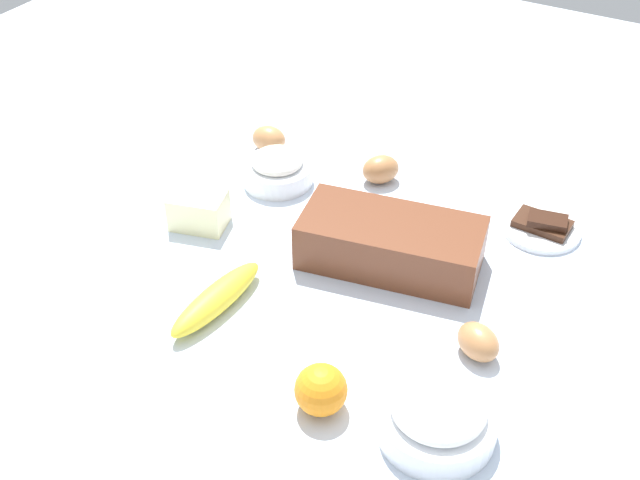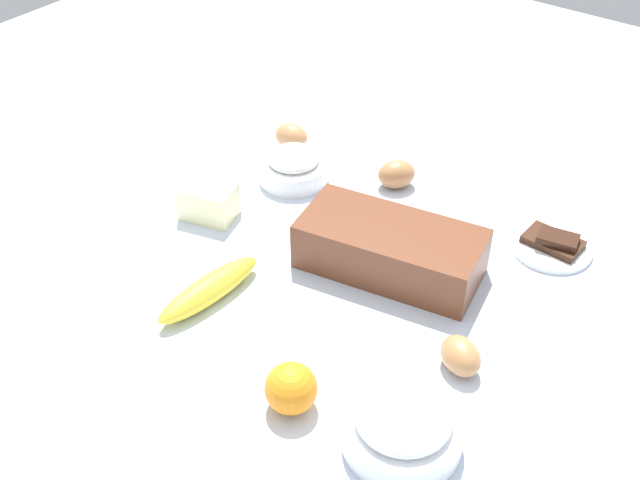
{
  "view_description": "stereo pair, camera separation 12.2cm",
  "coord_description": "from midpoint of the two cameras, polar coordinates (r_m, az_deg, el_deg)",
  "views": [
    {
      "loc": [
        0.47,
        -0.83,
        0.8
      ],
      "look_at": [
        0.0,
        0.0,
        0.04
      ],
      "focal_mm": 44.07,
      "sensor_mm": 36.0,
      "label": 1
    },
    {
      "loc": [
        0.58,
        -0.77,
        0.8
      ],
      "look_at": [
        0.0,
        0.0,
        0.04
      ],
      "focal_mm": 44.07,
      "sensor_mm": 36.0,
      "label": 2
    }
  ],
  "objects": [
    {
      "name": "sugar_bowl",
      "position": [
        0.99,
        4.97,
        -12.77
      ],
      "size": [
        0.15,
        0.15,
        0.07
      ],
      "color": "white",
      "rests_on": "ground_plane"
    },
    {
      "name": "butter_block",
      "position": [
        1.33,
        -11.43,
        2.04
      ],
      "size": [
        0.1,
        0.09,
        0.06
      ],
      "primitive_type": "cube",
      "rotation": [
        0.0,
        0.0,
        0.27
      ],
      "color": "#F4EDB2",
      "rests_on": "ground_plane"
    },
    {
      "name": "chocolate_plate",
      "position": [
        1.33,
        13.34,
        0.84
      ],
      "size": [
        0.13,
        0.13,
        0.03
      ],
      "color": "white",
      "rests_on": "ground_plane"
    },
    {
      "name": "banana",
      "position": [
        1.17,
        -10.52,
        -4.33
      ],
      "size": [
        0.06,
        0.19,
        0.04
      ],
      "primitive_type": "ellipsoid",
      "rotation": [
        0.0,
        0.0,
        1.48
      ],
      "color": "yellow",
      "rests_on": "ground_plane"
    },
    {
      "name": "ground_plane",
      "position": [
        1.26,
        -2.79,
        -1.9
      ],
      "size": [
        2.4,
        2.4,
        0.02
      ],
      "primitive_type": "cube",
      "color": "silver"
    },
    {
      "name": "egg_beside_bowl",
      "position": [
        1.41,
        1.95,
        5.07
      ],
      "size": [
        0.08,
        0.09,
        0.05
      ],
      "primitive_type": "ellipsoid",
      "rotation": [
        0.0,
        1.57,
        0.85
      ],
      "color": "#AD7546",
      "rests_on": "ground_plane"
    },
    {
      "name": "flour_bowl",
      "position": [
        1.41,
        -5.6,
        5.09
      ],
      "size": [
        0.13,
        0.13,
        0.06
      ],
      "color": "white",
      "rests_on": "ground_plane"
    },
    {
      "name": "egg_loose",
      "position": [
        1.51,
        -6.08,
        7.24
      ],
      "size": [
        0.07,
        0.06,
        0.05
      ],
      "primitive_type": "ellipsoid",
      "rotation": [
        0.0,
        1.57,
        3.27
      ],
      "color": "#BA7E4C",
      "rests_on": "ground_plane"
    },
    {
      "name": "egg_near_butter",
      "position": [
        1.09,
        8.28,
        -7.47
      ],
      "size": [
        0.08,
        0.07,
        0.05
      ],
      "primitive_type": "ellipsoid",
      "rotation": [
        0.0,
        1.57,
        2.65
      ],
      "color": "#B17848",
      "rests_on": "ground_plane"
    },
    {
      "name": "loaf_pan",
      "position": [
        1.22,
        2.31,
        -0.27
      ],
      "size": [
        0.3,
        0.18,
        0.08
      ],
      "rotation": [
        0.0,
        0.0,
        0.19
      ],
      "color": "brown",
      "rests_on": "ground_plane"
    },
    {
      "name": "orange_fruit",
      "position": [
        1.01,
        -3.46,
        -10.97
      ],
      "size": [
        0.07,
        0.07,
        0.07
      ],
      "primitive_type": "sphere",
      "color": "orange",
      "rests_on": "ground_plane"
    }
  ]
}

